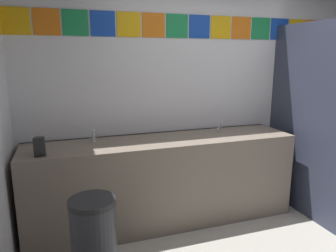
# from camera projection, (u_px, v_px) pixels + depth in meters

# --- Properties ---
(wall_back) EXTENTS (4.31, 0.09, 2.61)m
(wall_back) POSITION_uv_depth(u_px,v_px,m) (217.00, 90.00, 3.61)
(wall_back) COLOR silver
(wall_back) RESTS_ON ground_plane
(vanity_counter) EXTENTS (2.70, 0.61, 0.88)m
(vanity_counter) POSITION_uv_depth(u_px,v_px,m) (164.00, 180.00, 3.24)
(vanity_counter) COLOR gray
(vanity_counter) RESTS_ON ground_plane
(faucet_left) EXTENTS (0.04, 0.10, 0.14)m
(faucet_left) POSITION_uv_depth(u_px,v_px,m) (93.00, 137.00, 3.01)
(faucet_left) COLOR silver
(faucet_left) RESTS_ON vanity_counter
(faucet_right) EXTENTS (0.04, 0.10, 0.14)m
(faucet_right) POSITION_uv_depth(u_px,v_px,m) (220.00, 127.00, 3.43)
(faucet_right) COLOR silver
(faucet_right) RESTS_ON vanity_counter
(soap_dispenser) EXTENTS (0.09, 0.09, 0.16)m
(soap_dispenser) POSITION_uv_depth(u_px,v_px,m) (39.00, 147.00, 2.61)
(soap_dispenser) COLOR black
(soap_dispenser) RESTS_ON vanity_counter
(toilet) EXTENTS (0.39, 0.49, 0.74)m
(toilet) POSITION_uv_depth(u_px,v_px,m) (330.00, 172.00, 3.87)
(toilet) COLOR white
(toilet) RESTS_ON ground_plane
(trash_bin) EXTENTS (0.33, 0.33, 0.74)m
(trash_bin) POSITION_uv_depth(u_px,v_px,m) (95.00, 247.00, 2.24)
(trash_bin) COLOR #333338
(trash_bin) RESTS_ON ground_plane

